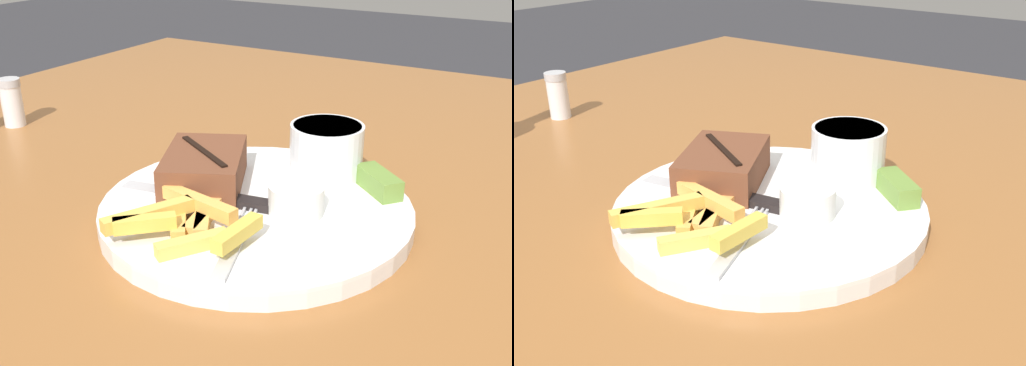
# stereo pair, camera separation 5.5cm
# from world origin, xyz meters

# --- Properties ---
(dining_table) EXTENTS (1.36, 1.27, 0.72)m
(dining_table) POSITION_xyz_m (0.00, 0.00, 0.66)
(dining_table) COLOR #935B2D
(dining_table) RESTS_ON ground_plane
(dinner_plate) EXTENTS (0.29, 0.29, 0.02)m
(dinner_plate) POSITION_xyz_m (0.00, 0.00, 0.73)
(dinner_plate) COLOR white
(dinner_plate) RESTS_ON dining_table
(steak_portion) EXTENTS (0.13, 0.11, 0.04)m
(steak_portion) POSITION_xyz_m (0.01, 0.06, 0.76)
(steak_portion) COLOR brown
(steak_portion) RESTS_ON dinner_plate
(fries_pile) EXTENTS (0.13, 0.11, 0.02)m
(fries_pile) POSITION_xyz_m (-0.08, 0.02, 0.75)
(fries_pile) COLOR #DEBA53
(fries_pile) RESTS_ON dinner_plate
(coleslaw_cup) EXTENTS (0.08, 0.08, 0.05)m
(coleslaw_cup) POSITION_xyz_m (0.09, -0.03, 0.77)
(coleslaw_cup) COLOR white
(coleslaw_cup) RESTS_ON dinner_plate
(dipping_sauce_cup) EXTENTS (0.05, 0.05, 0.03)m
(dipping_sauce_cup) POSITION_xyz_m (-0.00, -0.04, 0.76)
(dipping_sauce_cup) COLOR silver
(dipping_sauce_cup) RESTS_ON dinner_plate
(pickle_spear) EXTENTS (0.05, 0.06, 0.02)m
(pickle_spear) POSITION_xyz_m (0.08, -0.09, 0.75)
(pickle_spear) COLOR olive
(pickle_spear) RESTS_ON dinner_plate
(fork_utensil) EXTENTS (0.13, 0.05, 0.00)m
(fork_utensil) POSITION_xyz_m (-0.07, -0.02, 0.74)
(fork_utensil) COLOR #B7B7BC
(fork_utensil) RESTS_ON dinner_plate
(knife_utensil) EXTENTS (0.04, 0.17, 0.01)m
(knife_utensil) POSITION_xyz_m (-0.02, 0.03, 0.74)
(knife_utensil) COLOR #B7B7BC
(knife_utensil) RESTS_ON dinner_plate
(salt_shaker) EXTENTS (0.03, 0.03, 0.07)m
(salt_shaker) POSITION_xyz_m (0.07, 0.42, 0.76)
(salt_shaker) COLOR white
(salt_shaker) RESTS_ON dining_table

